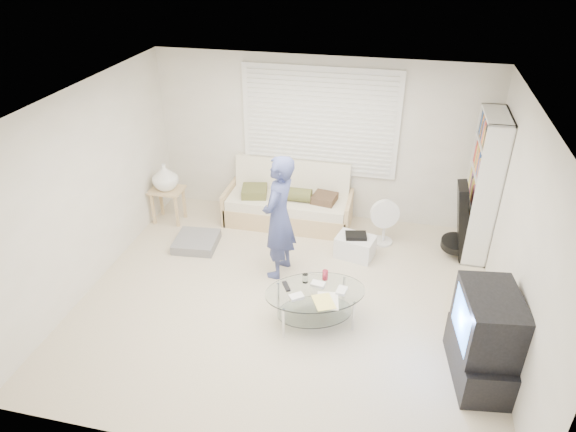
% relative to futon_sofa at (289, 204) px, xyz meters
% --- Properties ---
extents(ground, '(5.00, 5.00, 0.00)m').
position_rel_futon_sofa_xyz_m(ground, '(0.39, -1.87, -0.31)').
color(ground, '#BCAB92').
rests_on(ground, ground).
extents(room_shell, '(5.02, 4.52, 2.51)m').
position_rel_futon_sofa_xyz_m(room_shell, '(0.39, -1.39, 1.32)').
color(room_shell, beige).
rests_on(room_shell, ground).
extents(window_blinds, '(2.32, 0.08, 1.62)m').
position_rel_futon_sofa_xyz_m(window_blinds, '(0.39, 0.33, 1.24)').
color(window_blinds, silver).
rests_on(window_blinds, ground).
extents(futon_sofa, '(1.93, 0.78, 0.94)m').
position_rel_futon_sofa_xyz_m(futon_sofa, '(0.00, 0.00, 0.00)').
color(futon_sofa, tan).
rests_on(futon_sofa, ground).
extents(grey_floor_pillow, '(0.64, 0.64, 0.13)m').
position_rel_futon_sofa_xyz_m(grey_floor_pillow, '(-1.15, -0.98, -0.24)').
color(grey_floor_pillow, slate).
rests_on(grey_floor_pillow, ground).
extents(side_table, '(0.49, 0.39, 0.96)m').
position_rel_futon_sofa_xyz_m(side_table, '(-1.83, -0.38, 0.41)').
color(side_table, tan).
rests_on(side_table, ground).
extents(bookshelf, '(0.32, 0.85, 2.03)m').
position_rel_futon_sofa_xyz_m(bookshelf, '(2.71, -0.22, 0.70)').
color(bookshelf, white).
rests_on(bookshelf, ground).
extents(guitar_case, '(0.40, 0.41, 1.10)m').
position_rel_futon_sofa_xyz_m(guitar_case, '(2.51, -0.44, 0.18)').
color(guitar_case, black).
rests_on(guitar_case, ground).
extents(floor_fan, '(0.44, 0.29, 0.71)m').
position_rel_futon_sofa_xyz_m(floor_fan, '(1.48, -0.29, 0.10)').
color(floor_fan, white).
rests_on(floor_fan, ground).
extents(storage_bin, '(0.58, 0.47, 0.36)m').
position_rel_futon_sofa_xyz_m(storage_bin, '(1.12, -0.73, -0.15)').
color(storage_bin, white).
rests_on(storage_bin, ground).
extents(tv_unit, '(0.63, 1.01, 1.03)m').
position_rel_futon_sofa_xyz_m(tv_unit, '(2.59, -2.65, 0.19)').
color(tv_unit, black).
rests_on(tv_unit, ground).
extents(coffee_table, '(1.35, 1.11, 0.55)m').
position_rel_futon_sofa_xyz_m(coffee_table, '(0.81, -2.19, 0.04)').
color(coffee_table, silver).
rests_on(coffee_table, ground).
extents(standing_person, '(0.50, 0.67, 1.68)m').
position_rel_futon_sofa_xyz_m(standing_person, '(0.17, -1.33, 0.53)').
color(standing_person, navy).
rests_on(standing_person, ground).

